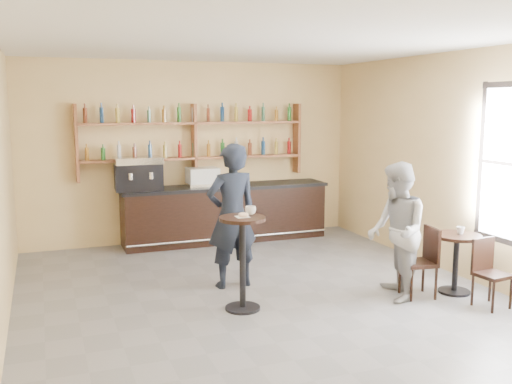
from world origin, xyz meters
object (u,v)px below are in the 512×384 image
object	(u,v)px
espresso_machine	(138,174)
pastry_case	(203,177)
pedestal_table	(243,264)
patron_second	(396,231)
cafe_table	(456,264)
chair_west	(418,262)
chair_south	(493,274)
man_main	(232,216)
bar_counter	(225,213)

from	to	relation	value
espresso_machine	pastry_case	bearing A→B (deg)	3.72
pastry_case	pedestal_table	world-z (taller)	pastry_case
pedestal_table	patron_second	world-z (taller)	patron_second
cafe_table	chair_west	world-z (taller)	chair_west
patron_second	chair_south	bearing A→B (deg)	73.27
espresso_machine	chair_west	xyz separation A→B (m)	(2.92, -3.76, -0.84)
chair_south	chair_west	bearing A→B (deg)	125.99
man_main	chair_west	bearing A→B (deg)	144.31
cafe_table	chair_west	bearing A→B (deg)	174.81
espresso_machine	chair_south	distance (m)	5.71
espresso_machine	cafe_table	size ratio (longest dim) A/B	1.00
cafe_table	patron_second	size ratio (longest dim) A/B	0.45
espresso_machine	pedestal_table	world-z (taller)	espresso_machine
espresso_machine	cafe_table	xyz separation A→B (m)	(3.47, -3.81, -0.90)
bar_counter	chair_south	xyz separation A→B (m)	(1.99, -4.41, -0.09)
chair_west	patron_second	xyz separation A→B (m)	(-0.32, 0.04, 0.42)
cafe_table	pastry_case	bearing A→B (deg)	121.67
man_main	patron_second	bearing A→B (deg)	140.78
pastry_case	man_main	size ratio (longest dim) A/B	0.28
bar_counter	patron_second	size ratio (longest dim) A/B	2.14
espresso_machine	chair_west	size ratio (longest dim) A/B	0.86
espresso_machine	man_main	distance (m)	2.68
man_main	chair_west	xyz separation A→B (m)	(2.10, -1.24, -0.52)
cafe_table	patron_second	xyz separation A→B (m)	(-0.87, 0.09, 0.48)
bar_counter	pastry_case	bearing A→B (deg)	180.00
pastry_case	chair_south	distance (m)	5.08
bar_counter	patron_second	distance (m)	3.89
chair_south	patron_second	distance (m)	1.24
cafe_table	chair_south	size ratio (longest dim) A/B	0.94
pedestal_table	cafe_table	size ratio (longest dim) A/B	1.45
bar_counter	cafe_table	xyz separation A→B (m)	(1.94, -3.81, -0.12)
bar_counter	patron_second	xyz separation A→B (m)	(1.07, -3.73, 0.37)
pedestal_table	cafe_table	bearing A→B (deg)	-8.15
patron_second	pedestal_table	bearing A→B (deg)	-79.29
bar_counter	pedestal_table	size ratio (longest dim) A/B	3.29
man_main	cafe_table	distance (m)	3.00
bar_counter	pedestal_table	world-z (taller)	pedestal_table
espresso_machine	man_main	xyz separation A→B (m)	(0.82, -2.53, -0.32)
pedestal_table	patron_second	xyz separation A→B (m)	(1.94, -0.32, 0.30)
cafe_table	chair_south	world-z (taller)	chair_south
bar_counter	cafe_table	bearing A→B (deg)	-63.06
espresso_machine	chair_south	world-z (taller)	espresso_machine
espresso_machine	chair_south	bearing A→B (deg)	-47.70
cafe_table	man_main	bearing A→B (deg)	154.08
cafe_table	pedestal_table	bearing A→B (deg)	171.85
bar_counter	chair_west	bearing A→B (deg)	-69.75
bar_counter	chair_west	world-z (taller)	bar_counter
bar_counter	patron_second	bearing A→B (deg)	-74.04
cafe_table	patron_second	world-z (taller)	patron_second
bar_counter	espresso_machine	xyz separation A→B (m)	(-1.53, 0.00, 0.79)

